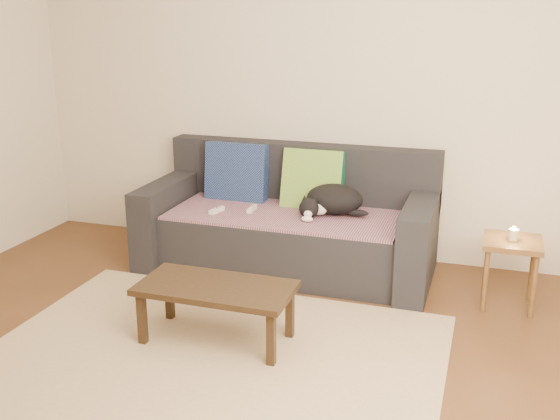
{
  "coord_description": "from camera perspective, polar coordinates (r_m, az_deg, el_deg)",
  "views": [
    {
      "loc": [
        1.36,
        -2.8,
        1.83
      ],
      "look_at": [
        0.05,
        1.2,
        0.55
      ],
      "focal_mm": 42.0,
      "sensor_mm": 36.0,
      "label": 1
    }
  ],
  "objects": [
    {
      "name": "wii_remote_b",
      "position": [
        4.76,
        -2.47,
        0.09
      ],
      "size": [
        0.04,
        0.15,
        0.03
      ],
      "primitive_type": "cube",
      "rotation": [
        0.0,
        0.0,
        1.63
      ],
      "color": "white",
      "rests_on": "throw_blanket"
    },
    {
      "name": "side_table",
      "position": [
        4.42,
        19.52,
        -3.44
      ],
      "size": [
        0.36,
        0.36,
        0.45
      ],
      "color": "brown",
      "rests_on": "ground"
    },
    {
      "name": "cat",
      "position": [
        4.67,
        4.58,
        0.86
      ],
      "size": [
        0.5,
        0.46,
        0.22
      ],
      "rotation": [
        0.0,
        0.0,
        0.27
      ],
      "color": "black",
      "rests_on": "throw_blanket"
    },
    {
      "name": "cushion_green",
      "position": [
        4.86,
        2.87,
        2.58
      ],
      "size": [
        0.45,
        0.23,
        0.47
      ],
      "primitive_type": "cube",
      "rotation": [
        -0.27,
        0.0,
        0.0
      ],
      "color": "#0D5740",
      "rests_on": "throw_blanket"
    },
    {
      "name": "ground",
      "position": [
        3.62,
        -6.89,
        -13.66
      ],
      "size": [
        4.5,
        4.5,
        0.0
      ],
      "primitive_type": "plane",
      "color": "brown",
      "rests_on": "ground"
    },
    {
      "name": "wii_remote_a",
      "position": [
        4.75,
        -5.53,
        -0.02
      ],
      "size": [
        0.07,
        0.15,
        0.03
      ],
      "primitive_type": "cube",
      "rotation": [
        0.0,
        0.0,
        1.34
      ],
      "color": "white",
      "rests_on": "throw_blanket"
    },
    {
      "name": "sofa",
      "position": [
        4.83,
        0.81,
        -1.46
      ],
      "size": [
        2.1,
        0.94,
        0.87
      ],
      "color": "#232328",
      "rests_on": "ground"
    },
    {
      "name": "candle",
      "position": [
        4.38,
        19.67,
        -2.01
      ],
      "size": [
        0.06,
        0.06,
        0.09
      ],
      "color": "beige",
      "rests_on": "side_table"
    },
    {
      "name": "throw_blanket",
      "position": [
        4.71,
        0.48,
        -0.4
      ],
      "size": [
        1.66,
        0.74,
        0.02
      ],
      "primitive_type": "cube",
      "color": "#412545",
      "rests_on": "sofa"
    },
    {
      "name": "back_wall",
      "position": [
        5.02,
        2.35,
        10.83
      ],
      "size": [
        4.5,
        0.04,
        2.6
      ],
      "primitive_type": "cube",
      "color": "beige",
      "rests_on": "ground"
    },
    {
      "name": "coffee_table",
      "position": [
        3.75,
        -5.59,
        -7.14
      ],
      "size": [
        0.88,
        0.44,
        0.35
      ],
      "color": "#322213",
      "rests_on": "rug"
    },
    {
      "name": "cushion_navy",
      "position": [
        5.05,
        -3.79,
        3.11
      ],
      "size": [
        0.48,
        0.18,
        0.49
      ],
      "primitive_type": "cube",
      "rotation": [
        -0.13,
        0.0,
        0.0
      ],
      "color": "#101A47",
      "rests_on": "throw_blanket"
    },
    {
      "name": "rug",
      "position": [
        3.73,
        -5.91,
        -12.48
      ],
      "size": [
        2.5,
        1.8,
        0.01
      ],
      "primitive_type": "cube",
      "color": "tan",
      "rests_on": "ground"
    }
  ]
}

